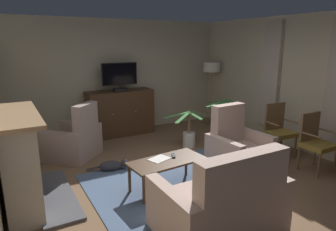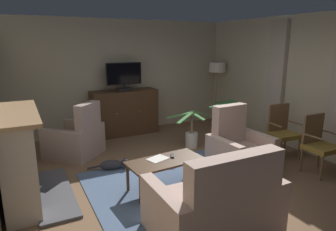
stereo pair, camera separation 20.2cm
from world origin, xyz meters
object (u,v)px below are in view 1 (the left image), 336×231
Objects in this scene: coffee_table at (167,163)px; tv_cabinet at (120,114)px; sofa_floral at (222,205)px; floor_lamp at (212,71)px; tv_remote at (174,155)px; potted_plant_small_fern_corner at (225,133)px; cat at (112,165)px; fireplace at (21,162)px; television at (120,76)px; armchair_in_far_corner at (74,141)px; side_chair_mid_row at (316,140)px; folded_newspaper at (159,159)px; armchair_near_window at (238,150)px; potted_plant_tall_palm_by_window at (189,136)px; side_chair_beside_plant at (279,129)px.

tv_cabinet is at bearing 82.56° from coffee_table.
floor_lamp reaches higher than sofa_floral.
sofa_floral is at bearing -94.82° from tv_cabinet.
potted_plant_small_fern_corner reaches higher than tv_remote.
coffee_table reaches higher than cat.
fireplace reaches higher than cat.
television reaches higher than cat.
armchair_in_far_corner is 1.06m from cat.
tv_remote is at bearing -94.39° from tv_cabinet.
side_chair_mid_row is at bearing -76.56° from potted_plant_small_fern_corner.
coffee_table is at bearing -67.66° from folded_newspaper.
coffee_table is at bearing -35.45° from tv_remote.
floor_lamp is at bearing 61.64° from armchair_near_window.
tv_remote is 3.83m from floor_lamp.
potted_plant_tall_palm_by_window is (-0.13, 1.33, -0.09)m from armchair_near_window.
sofa_floral is 2.88m from potted_plant_tall_palm_by_window.
potted_plant_tall_palm_by_window is at bearing -15.01° from armchair_in_far_corner.
sofa_floral is at bearing -94.88° from television.
floor_lamp is (1.41, 2.62, 1.07)m from armchair_near_window.
potted_plant_small_fern_corner is (-0.43, 1.80, -0.30)m from side_chair_mid_row.
side_chair_mid_row is (2.15, -3.50, -0.87)m from television.
side_chair_beside_plant is (2.50, 1.36, 0.20)m from sofa_floral.
fireplace is 3.26m from tv_cabinet.
floor_lamp is at bearing 26.27° from cat.
folded_newspaper is 0.18× the size of floor_lamp.
television is 0.84× the size of potted_plant_small_fern_corner.
floor_lamp is at bearing 63.72° from potted_plant_small_fern_corner.
floor_lamp reaches higher than potted_plant_tall_palm_by_window.
potted_plant_tall_palm_by_window is at bearing 165.45° from tv_remote.
folded_newspaper reaches higher than cat.
side_chair_beside_plant reaches higher than folded_newspaper.
potted_plant_tall_palm_by_window is at bearing -59.39° from tv_cabinet.
folded_newspaper is at bearing -136.81° from potted_plant_tall_palm_by_window.
fireplace is 5.22m from floor_lamp.
floor_lamp reaches higher than side_chair_beside_plant.
potted_plant_small_fern_corner is 1.45× the size of cat.
coffee_table is at bearing -97.44° from tv_cabinet.
potted_plant_tall_palm_by_window is at bearing 24.61° from folded_newspaper.
folded_newspaper is 1.50m from armchair_near_window.
fireplace is at bearing 146.22° from folded_newspaper.
armchair_in_far_corner is 3.96m from floor_lamp.
armchair_near_window is 0.67× the size of floor_lamp.
fireplace reaches higher than tv_remote.
potted_plant_tall_palm_by_window is at bearing 121.52° from side_chair_mid_row.
fireplace is 1.07× the size of tv_cabinet.
floor_lamp is (0.74, 1.49, 1.18)m from potted_plant_small_fern_corner.
armchair_near_window is at bearing -70.10° from tv_cabinet.
television is 0.82× the size of side_chair_beside_plant.
coffee_table is 1.21m from sofa_floral.
folded_newspaper is at bearing -153.53° from potted_plant_small_fern_corner.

